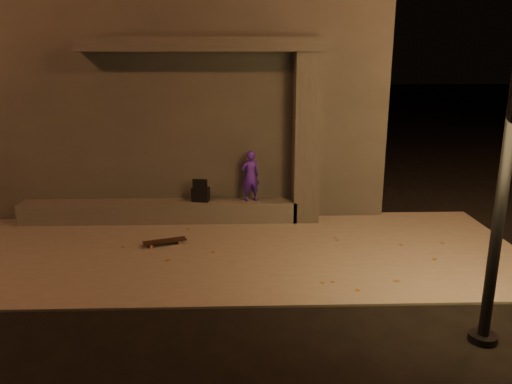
{
  "coord_description": "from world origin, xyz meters",
  "views": [
    {
      "loc": [
        0.27,
        -6.76,
        3.55
      ],
      "look_at": [
        0.56,
        2.0,
        1.16
      ],
      "focal_mm": 35.0,
      "sensor_mm": 36.0,
      "label": 1
    }
  ],
  "objects_px": {
    "column": "(307,139)",
    "skateboard": "(165,241)",
    "backpack": "(201,193)",
    "skateboarder": "(250,176)"
  },
  "relations": [
    {
      "from": "backpack",
      "to": "skateboard",
      "type": "bearing_deg",
      "value": -100.56
    },
    {
      "from": "column",
      "to": "skateboarder",
      "type": "height_order",
      "value": "column"
    },
    {
      "from": "skateboarder",
      "to": "skateboard",
      "type": "bearing_deg",
      "value": 21.16
    },
    {
      "from": "column",
      "to": "skateboard",
      "type": "bearing_deg",
      "value": -153.17
    },
    {
      "from": "skateboard",
      "to": "backpack",
      "type": "bearing_deg",
      "value": 48.03
    },
    {
      "from": "backpack",
      "to": "skateboarder",
      "type": "bearing_deg",
      "value": 11.66
    },
    {
      "from": "backpack",
      "to": "skateboard",
      "type": "height_order",
      "value": "backpack"
    },
    {
      "from": "column",
      "to": "skateboard",
      "type": "height_order",
      "value": "column"
    },
    {
      "from": "skateboarder",
      "to": "backpack",
      "type": "distance_m",
      "value": 1.15
    },
    {
      "from": "skateboarder",
      "to": "backpack",
      "type": "xyz_separation_m",
      "value": [
        -1.08,
        0.0,
        -0.38
      ]
    }
  ]
}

